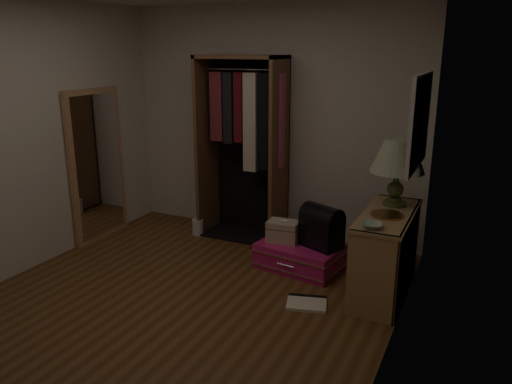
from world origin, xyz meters
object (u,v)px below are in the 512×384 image
at_px(table_lamp, 398,158).
at_px(floor_mirror, 97,166).
at_px(black_bag, 322,226).
at_px(train_case, 283,231).
at_px(white_jug, 198,227).
at_px(open_wardrobe, 246,133).
at_px(console_bookshelf, 386,250).
at_px(pink_suitcase, 301,255).

bearing_deg(table_lamp, floor_mirror, -175.47).
bearing_deg(black_bag, train_case, -152.06).
bearing_deg(white_jug, open_wardrobe, 24.95).
bearing_deg(console_bookshelf, pink_suitcase, 169.82).
bearing_deg(pink_suitcase, floor_mirror, -167.02).
bearing_deg(black_bag, floor_mirror, -151.97).
bearing_deg(black_bag, pink_suitcase, -151.63).
relative_size(console_bookshelf, black_bag, 2.45).
relative_size(black_bag, table_lamp, 0.73).
xyz_separation_m(train_case, table_lamp, (1.05, 0.08, 0.83)).
height_order(console_bookshelf, black_bag, console_bookshelf).
distance_m(console_bookshelf, open_wardrobe, 2.07).
distance_m(pink_suitcase, black_bag, 0.40).
bearing_deg(console_bookshelf, open_wardrobe, 157.29).
relative_size(train_case, table_lamp, 0.53).
height_order(pink_suitcase, black_bag, black_bag).
relative_size(pink_suitcase, black_bag, 1.95).
bearing_deg(floor_mirror, white_jug, 28.70).
distance_m(open_wardrobe, floor_mirror, 1.71).
xyz_separation_m(open_wardrobe, pink_suitcase, (0.90, -0.58, -1.08)).
bearing_deg(train_case, console_bookshelf, -12.24).
height_order(floor_mirror, white_jug, floor_mirror).
xyz_separation_m(floor_mirror, pink_suitcase, (2.38, 0.19, -0.73)).
relative_size(pink_suitcase, train_case, 2.70).
xyz_separation_m(open_wardrobe, white_jug, (-0.52, -0.24, -1.11)).
bearing_deg(open_wardrobe, table_lamp, -16.32).
relative_size(console_bookshelf, white_jug, 4.85).
bearing_deg(pink_suitcase, console_bookshelf, -1.81).
height_order(train_case, table_lamp, table_lamp).
relative_size(floor_mirror, white_jug, 7.36).
relative_size(table_lamp, white_jug, 2.72).
distance_m(table_lamp, white_jug, 2.54).
height_order(floor_mirror, table_lamp, floor_mirror).
bearing_deg(open_wardrobe, black_bag, -27.11).
height_order(pink_suitcase, white_jug, pink_suitcase).
xyz_separation_m(open_wardrobe, floor_mirror, (-1.49, -0.77, -0.36)).
bearing_deg(white_jug, black_bag, -11.20).
xyz_separation_m(pink_suitcase, white_jug, (-1.41, 0.34, -0.03)).
height_order(console_bookshelf, white_jug, console_bookshelf).
bearing_deg(floor_mirror, open_wardrobe, 27.42).
distance_m(train_case, white_jug, 1.30).
bearing_deg(white_jug, console_bookshelf, -12.21).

